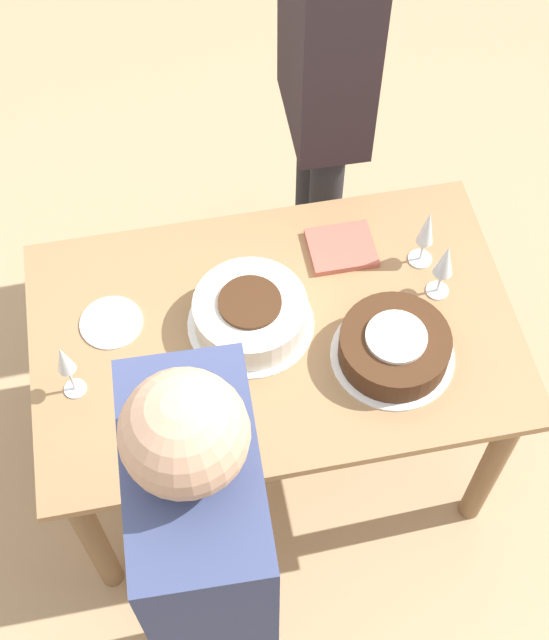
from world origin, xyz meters
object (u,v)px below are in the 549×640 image
object	(u,v)px
wine_glass_far	(445,262)
wine_glass_extra	(65,362)
cake_front_chocolate	(394,347)
wine_glass_near	(427,230)
person_watching	(326,67)
cake_center_white	(250,314)
person_cutting	(209,560)

from	to	relation	value
wine_glass_far	wine_glass_extra	xyz separation A→B (m)	(-1.03, -0.12, 0.01)
cake_front_chocolate	wine_glass_extra	distance (m)	0.86
wine_glass_near	person_watching	world-z (taller)	person_watching
cake_center_white	cake_front_chocolate	distance (m)	0.40
cake_front_chocolate	wine_glass_far	bearing A→B (deg)	45.36
cake_center_white	person_watching	distance (m)	0.78
wine_glass_far	cake_front_chocolate	bearing A→B (deg)	-134.64
cake_front_chocolate	wine_glass_near	world-z (taller)	wine_glass_near
person_cutting	cake_front_chocolate	bearing A→B (deg)	-43.56
cake_center_white	wine_glass_far	distance (m)	0.55
wine_glass_extra	wine_glass_far	bearing A→B (deg)	6.79
wine_glass_far	person_watching	xyz separation A→B (m)	(-0.19, 0.65, 0.14)
cake_center_white	wine_glass_near	bearing A→B (deg)	13.51
cake_front_chocolate	wine_glass_far	xyz separation A→B (m)	(0.18, 0.18, 0.09)
cake_center_white	wine_glass_extra	bearing A→B (deg)	-166.95
cake_center_white	cake_front_chocolate	world-z (taller)	cake_center_white
cake_front_chocolate	person_watching	size ratio (longest dim) A/B	0.19
wine_glass_near	cake_center_white	bearing A→B (deg)	-166.49
cake_front_chocolate	person_watching	distance (m)	0.87
wine_glass_far	person_cutting	distance (m)	1.07
wine_glass_far	wine_glass_extra	size ratio (longest dim) A/B	0.98
person_cutting	person_watching	size ratio (longest dim) A/B	1.02
wine_glass_far	wine_glass_extra	world-z (taller)	wine_glass_extra
person_watching	wine_glass_extra	bearing A→B (deg)	-46.17
person_watching	wine_glass_near	bearing A→B (deg)	19.20
wine_glass_near	wine_glass_far	distance (m)	0.12
wine_glass_extra	person_cutting	distance (m)	0.70
wine_glass_near	wine_glass_far	xyz separation A→B (m)	(0.02, -0.12, 0.00)
wine_glass_near	wine_glass_far	world-z (taller)	wine_glass_near
cake_front_chocolate	person_watching	xyz separation A→B (m)	(-0.01, 0.83, 0.24)
person_watching	wine_glass_far	bearing A→B (deg)	17.55
wine_glass_extra	person_cutting	world-z (taller)	person_cutting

